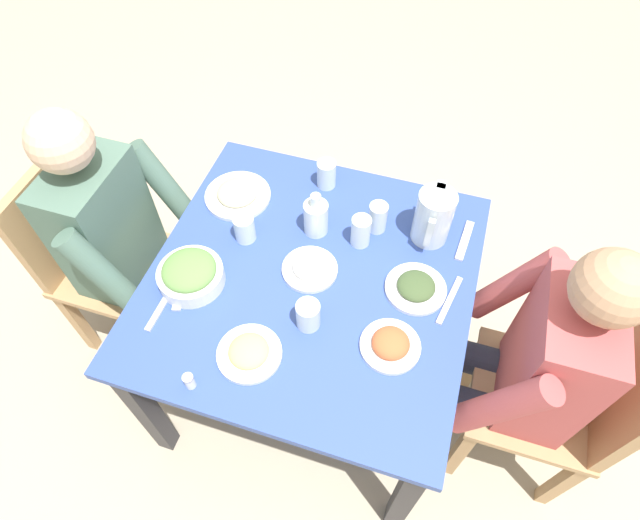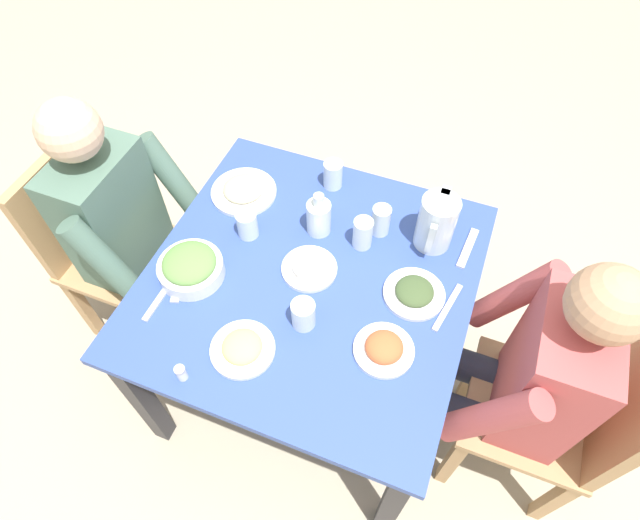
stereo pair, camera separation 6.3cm
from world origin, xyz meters
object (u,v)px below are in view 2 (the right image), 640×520
at_px(dining_table, 311,294).
at_px(water_glass_far_left, 381,220).
at_px(water_pitcher, 436,223).
at_px(water_glass_near_left, 363,233).
at_px(plate_rice_curry, 384,348).
at_px(water_glass_near_right, 303,314).
at_px(salad_bowl, 190,267).
at_px(plate_dolmas, 414,292).
at_px(plate_yoghurt, 309,267).
at_px(plate_fries, 242,348).
at_px(diner_far, 511,371).
at_px(chair_near, 103,242).
at_px(chair_far, 564,413).
at_px(water_glass_far_right, 247,224).
at_px(salt_shaker, 181,373).
at_px(oil_carafe, 319,218).
at_px(plate_beans, 244,190).
at_px(water_glass_by_pitcher, 333,175).
at_px(diner_near, 138,233).

relative_size(dining_table, water_glass_far_left, 9.29).
xyz_separation_m(water_pitcher, water_glass_near_left, (0.09, -0.21, -0.04)).
bearing_deg(plate_rice_curry, water_glass_near_right, -90.87).
bearing_deg(salad_bowl, plate_dolmas, 104.96).
bearing_deg(water_glass_far_left, plate_yoghurt, -34.13).
bearing_deg(plate_dolmas, plate_yoghurt, -85.00).
relative_size(dining_table, salad_bowl, 4.94).
height_order(salad_bowl, plate_fries, salad_bowl).
relative_size(dining_table, diner_far, 0.86).
height_order(dining_table, salad_bowl, salad_bowl).
bearing_deg(dining_table, water_glass_far_left, 150.02).
distance_m(chair_near, water_glass_near_left, 1.02).
height_order(chair_far, diner_far, diner_far).
bearing_deg(salad_bowl, water_pitcher, 121.04).
relative_size(water_glass_far_right, salt_shaker, 1.76).
bearing_deg(dining_table, oil_carafe, -166.78).
bearing_deg(dining_table, diner_far, 85.75).
height_order(plate_yoghurt, water_glass_far_left, water_glass_far_left).
relative_size(plate_yoghurt, water_glass_far_left, 1.64).
height_order(diner_far, oil_carafe, diner_far).
distance_m(diner_far, water_pitcher, 0.50).
relative_size(water_glass_far_right, oil_carafe, 0.58).
relative_size(plate_beans, water_glass_far_left, 2.13).
xyz_separation_m(dining_table, plate_fries, (0.31, -0.08, 0.12)).
distance_m(plate_fries, water_glass_by_pitcher, 0.70).
height_order(water_glass_near_right, oil_carafe, oil_carafe).
xyz_separation_m(plate_beans, water_glass_near_right, (0.40, 0.39, 0.03)).
distance_m(chair_near, water_glass_far_right, 0.67).
relative_size(diner_near, plate_rice_curry, 6.66).
height_order(diner_far, plate_dolmas, diner_far).
height_order(water_pitcher, salt_shaker, water_pitcher).
xyz_separation_m(salad_bowl, oil_carafe, (-0.31, 0.30, 0.01)).
bearing_deg(water_glass_near_left, diner_far, 67.22).
xyz_separation_m(chair_far, water_glass_far_left, (-0.30, -0.71, 0.28)).
relative_size(chair_near, water_glass_by_pitcher, 8.46).
relative_size(plate_yoghurt, water_glass_far_right, 1.85).
height_order(water_glass_near_right, water_glass_near_left, water_glass_near_left).
bearing_deg(oil_carafe, diner_near, -73.25).
relative_size(chair_far, plate_rice_curry, 4.96).
relative_size(dining_table, water_pitcher, 5.25).
xyz_separation_m(plate_beans, water_glass_far_right, (0.16, 0.10, 0.03)).
bearing_deg(water_glass_far_right, plate_rice_curry, 65.48).
distance_m(diner_far, plate_rice_curry, 0.39).
height_order(chair_near, plate_yoghurt, chair_near).
bearing_deg(plate_dolmas, water_glass_near_left, -121.62).
xyz_separation_m(diner_far, water_glass_near_left, (-0.23, -0.54, 0.13)).
bearing_deg(oil_carafe, plate_yoghurt, 11.14).
xyz_separation_m(diner_near, water_glass_far_left, (-0.25, 0.80, 0.13)).
bearing_deg(diner_far, oil_carafe, -108.57).
relative_size(oil_carafe, salt_shaker, 3.05).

